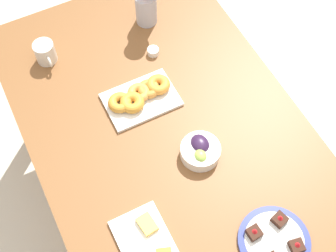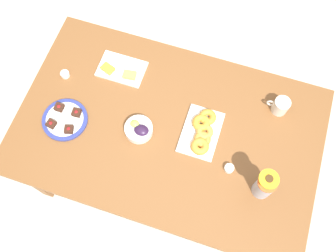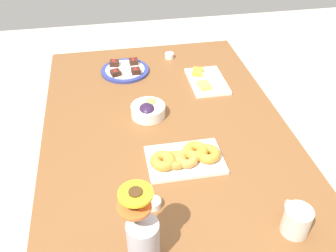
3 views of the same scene
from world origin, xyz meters
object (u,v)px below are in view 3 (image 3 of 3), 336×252
cheese_platter (206,80)px  coffee_mug (296,220)px  flower_vase (142,237)px  dining_table (168,150)px  croissant_platter (186,158)px  jam_cup_berry (154,203)px  jam_cup_honey (169,55)px  grape_bowl (148,110)px  dessert_plate (125,70)px

cheese_platter → coffee_mug: bearing=-177.7°
coffee_mug → flower_vase: size_ratio=0.46×
dining_table → croissant_platter: size_ratio=5.68×
coffee_mug → jam_cup_berry: size_ratio=2.48×
coffee_mug → jam_cup_honey: coffee_mug is taller
grape_bowl → jam_cup_honey: (0.51, -0.19, -0.01)m
dining_table → flower_vase: (-0.53, 0.17, 0.18)m
coffee_mug → dessert_plate: size_ratio=0.49×
jam_cup_berry → flower_vase: size_ratio=0.19×
dining_table → jam_cup_berry: bearing=162.6°
cheese_platter → jam_cup_berry: (-0.72, 0.37, 0.00)m
jam_cup_honey → grape_bowl: bearing=159.8°
croissant_platter → coffee_mug: bearing=-143.7°
coffee_mug → jam_cup_berry: 0.44m
grape_bowl → croissant_platter: size_ratio=0.52×
dining_table → flower_vase: flower_vase is taller
grape_bowl → croissant_platter: grape_bowl is taller
dessert_plate → croissant_platter: bearing=-167.6°
cheese_platter → jam_cup_honey: 0.31m
dining_table → jam_cup_honey: jam_cup_honey is taller
grape_bowl → croissant_platter: bearing=-163.5°
grape_bowl → cheese_platter: size_ratio=0.56×
grape_bowl → cheese_platter: 0.39m
jam_cup_honey → croissant_platter: bearing=173.5°
grape_bowl → dessert_plate: 0.40m
coffee_mug → croissant_platter: bearing=36.3°
jam_cup_berry → flower_vase: 0.20m
dessert_plate → flower_vase: bearing=177.6°
grape_bowl → croissant_platter: 0.33m
jam_cup_honey → flower_vase: 1.22m
jam_cup_berry → dessert_plate: 0.89m
croissant_platter → dining_table: bearing=10.4°
coffee_mug → cheese_platter: 0.89m
coffee_mug → cheese_platter: bearing=2.3°
grape_bowl → jam_cup_berry: bearing=174.1°
grape_bowl → flower_vase: 0.68m
jam_cup_honey → flower_vase: flower_vase is taller
croissant_platter → jam_cup_honey: croissant_platter is taller
coffee_mug → grape_bowl: coffee_mug is taller
dining_table → jam_cup_berry: 0.39m
coffee_mug → cheese_platter: (0.89, 0.04, -0.04)m
croissant_platter → jam_cup_berry: 0.23m
dining_table → cheese_platter: cheese_platter is taller
dining_table → grape_bowl: size_ratio=10.94×
croissant_platter → jam_cup_honey: (0.82, -0.09, -0.01)m
coffee_mug → cheese_platter: coffee_mug is taller
grape_bowl → jam_cup_honey: size_ratio=3.05×
grape_bowl → dessert_plate: bearing=9.0°
dining_table → dessert_plate: 0.56m
croissant_platter → flower_vase: flower_vase is taller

